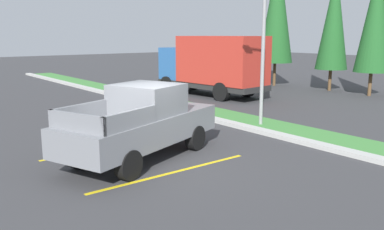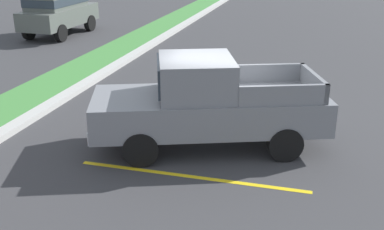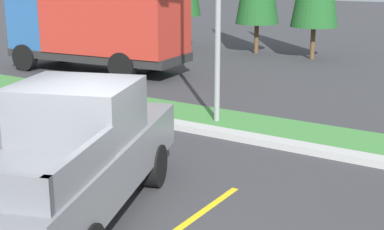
{
  "view_description": "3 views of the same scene",
  "coord_description": "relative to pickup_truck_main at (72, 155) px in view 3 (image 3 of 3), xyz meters",
  "views": [
    {
      "loc": [
        9.12,
        -5.7,
        3.47
      ],
      "look_at": [
        -1.08,
        2.29,
        0.9
      ],
      "focal_mm": 37.99,
      "sensor_mm": 36.0,
      "label": 1
    },
    {
      "loc": [
        -10.2,
        -2.22,
        4.55
      ],
      "look_at": [
        -0.93,
        0.34,
        0.89
      ],
      "focal_mm": 43.81,
      "sensor_mm": 36.0,
      "label": 2
    },
    {
      "loc": [
        5.08,
        -5.4,
        3.75
      ],
      "look_at": [
        0.13,
        2.41,
        1.22
      ],
      "focal_mm": 50.24,
      "sensor_mm": 36.0,
      "label": 3
    }
  ],
  "objects": [
    {
      "name": "parking_line_near",
      "position": [
        -1.53,
        -0.05,
        -1.04
      ],
      "size": [
        0.12,
        4.8,
        0.01
      ],
      "primitive_type": "cube",
      "color": "yellow",
      "rests_on": "ground"
    },
    {
      "name": "curb_strip",
      "position": [
        0.55,
        4.91,
        -0.97
      ],
      "size": [
        56.0,
        0.4,
        0.15
      ],
      "primitive_type": "cube",
      "color": "#B2B2AD",
      "rests_on": "ground"
    },
    {
      "name": "ground_plane",
      "position": [
        0.55,
        -0.09,
        -1.04
      ],
      "size": [
        120.0,
        120.0,
        0.0
      ],
      "primitive_type": "plane",
      "color": "#38383A"
    },
    {
      "name": "pickup_truck_main",
      "position": [
        0.0,
        0.0,
        0.0
      ],
      "size": [
        3.58,
        5.55,
        2.1
      ],
      "color": "black",
      "rests_on": "ground"
    },
    {
      "name": "grass_median",
      "position": [
        0.55,
        6.01,
        -1.01
      ],
      "size": [
        56.0,
        1.8,
        0.06
      ],
      "primitive_type": "cube",
      "color": "#42843D",
      "rests_on": "ground"
    },
    {
      "name": "cargo_truck_distant",
      "position": [
        -7.89,
        9.5,
        0.81
      ],
      "size": [
        7.0,
        3.08,
        3.4
      ],
      "color": "black",
      "rests_on": "ground"
    }
  ]
}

